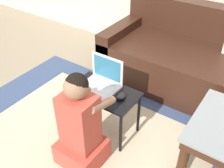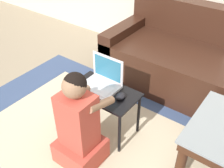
{
  "view_description": "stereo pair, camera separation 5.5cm",
  "coord_description": "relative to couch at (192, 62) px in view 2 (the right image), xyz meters",
  "views": [
    {
      "loc": [
        0.9,
        -1.34,
        1.69
      ],
      "look_at": [
        -0.05,
        0.03,
        0.47
      ],
      "focal_mm": 42.0,
      "sensor_mm": 36.0,
      "label": 1
    },
    {
      "loc": [
        0.94,
        -1.3,
        1.69
      ],
      "look_at": [
        -0.05,
        0.03,
        0.47
      ],
      "focal_mm": 42.0,
      "sensor_mm": 36.0,
      "label": 2
    }
  ],
  "objects": [
    {
      "name": "ground_plane",
      "position": [
        -0.23,
        -1.05,
        -0.28
      ],
      "size": [
        16.0,
        16.0,
        0.0
      ],
      "primitive_type": "plane",
      "color": "gray"
    },
    {
      "name": "area_rug",
      "position": [
        -0.32,
        -1.25,
        -0.28
      ],
      "size": [
        2.55,
        1.72,
        0.01
      ],
      "color": "#3D517A",
      "rests_on": "ground_plane"
    },
    {
      "name": "couch",
      "position": [
        0.0,
        0.0,
        0.0
      ],
      "size": [
        1.69,
        0.87,
        0.79
      ],
      "color": "#381E14",
      "rests_on": "ground_plane"
    },
    {
      "name": "laptop_desk",
      "position": [
        -0.32,
        -1.06,
        0.07
      ],
      "size": [
        0.56,
        0.32,
        0.41
      ],
      "color": "black",
      "rests_on": "ground_plane"
    },
    {
      "name": "laptop",
      "position": [
        -0.37,
        -1.03,
        0.17
      ],
      "size": [
        0.3,
        0.24,
        0.25
      ],
      "color": "silver",
      "rests_on": "laptop_desk"
    },
    {
      "name": "computer_mouse",
      "position": [
        -0.16,
        -1.06,
        0.15
      ],
      "size": [
        0.07,
        0.09,
        0.04
      ],
      "color": "black",
      "rests_on": "laptop_desk"
    },
    {
      "name": "person_seated",
      "position": [
        -0.26,
        -1.43,
        0.06
      ],
      "size": [
        0.33,
        0.41,
        0.8
      ],
      "color": "#CC4C3D",
      "rests_on": "ground_plane"
    }
  ]
}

